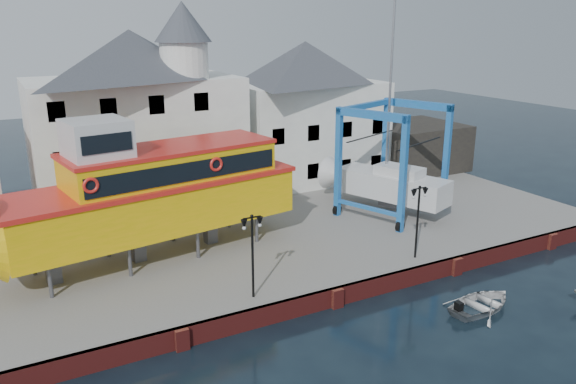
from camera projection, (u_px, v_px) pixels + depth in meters
name	position (u px, v px, depth m)	size (l,w,h in m)	color
ground	(336.00, 307.00, 28.11)	(140.00, 140.00, 0.00)	black
hardstanding	(246.00, 229.00, 37.24)	(44.00, 22.00, 1.00)	slate
quay_wall	(335.00, 297.00, 28.05)	(44.00, 0.47, 1.00)	maroon
building_white_main	(138.00, 116.00, 39.28)	(14.00, 8.30, 14.00)	silver
building_white_right	(305.00, 111.00, 46.27)	(12.00, 8.00, 11.20)	silver
shed_dark	(412.00, 146.00, 50.15)	(8.00, 7.00, 4.00)	black
lamp_post_left	(252.00, 235.00, 26.10)	(1.12, 0.32, 4.20)	black
lamp_post_right	(419.00, 204.00, 30.62)	(1.12, 0.32, 4.20)	black
tour_boat	(135.00, 195.00, 30.01)	(18.93, 7.18, 8.04)	#59595E
travel_lift	(381.00, 177.00, 38.90)	(8.05, 9.67, 14.25)	#1668A9
motorboat_b	(482.00, 309.00, 27.94)	(2.80, 3.93, 0.81)	silver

